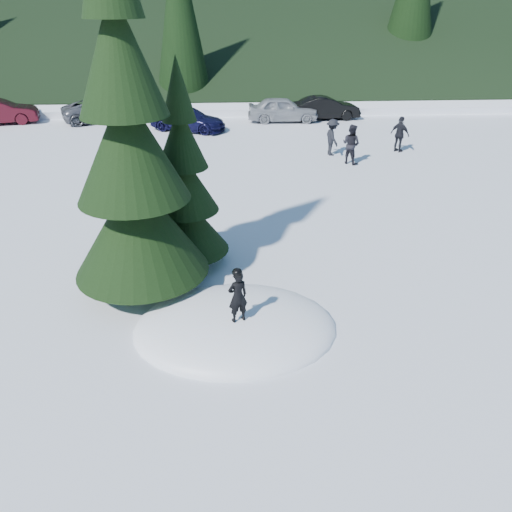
{
  "coord_description": "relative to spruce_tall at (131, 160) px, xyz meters",
  "views": [
    {
      "loc": [
        -0.09,
        -9.05,
        6.49
      ],
      "look_at": [
        0.53,
        1.33,
        1.1
      ],
      "focal_mm": 35.0,
      "sensor_mm": 36.0,
      "label": 1
    }
  ],
  "objects": [
    {
      "name": "ground",
      "position": [
        2.2,
        -1.8,
        -3.32
      ],
      "size": [
        200.0,
        200.0,
        0.0
      ],
      "primitive_type": "plane",
      "color": "white",
      "rests_on": "ground"
    },
    {
      "name": "snow_mound",
      "position": [
        2.2,
        -1.8,
        -3.32
      ],
      "size": [
        4.48,
        3.52,
        0.96
      ],
      "primitive_type": "ellipsoid",
      "color": "white",
      "rests_on": "ground"
    },
    {
      "name": "spruce_tall",
      "position": [
        0.0,
        0.0,
        0.0
      ],
      "size": [
        3.2,
        3.2,
        8.6
      ],
      "color": "black",
      "rests_on": "ground"
    },
    {
      "name": "spruce_short",
      "position": [
        1.0,
        1.4,
        -1.22
      ],
      "size": [
        2.2,
        2.2,
        5.37
      ],
      "color": "black",
      "rests_on": "ground"
    },
    {
      "name": "child_skier",
      "position": [
        2.26,
        -2.18,
        -2.26
      ],
      "size": [
        0.5,
        0.42,
        1.16
      ],
      "primitive_type": "imported",
      "rotation": [
        0.0,
        0.0,
        3.52
      ],
      "color": "black",
      "rests_on": "snow_mound"
    },
    {
      "name": "adult_0",
      "position": [
        7.52,
        10.3,
        -2.47
      ],
      "size": [
        1.04,
        1.04,
        1.7
      ],
      "primitive_type": "imported",
      "rotation": [
        0.0,
        0.0,
        2.38
      ],
      "color": "black",
      "rests_on": "ground"
    },
    {
      "name": "adult_1",
      "position": [
        10.23,
        12.01,
        -2.5
      ],
      "size": [
        0.93,
        1.0,
        1.65
      ],
      "primitive_type": "imported",
      "rotation": [
        0.0,
        0.0,
        2.27
      ],
      "color": "black",
      "rests_on": "ground"
    },
    {
      "name": "adult_2",
      "position": [
        6.96,
        11.65,
        -2.5
      ],
      "size": [
        0.78,
        1.15,
        1.65
      ],
      "primitive_type": "imported",
      "rotation": [
        0.0,
        0.0,
        1.74
      ],
      "color": "black",
      "rests_on": "ground"
    },
    {
      "name": "car_2",
      "position": [
        -5.11,
        19.54,
        -2.68
      ],
      "size": [
        5.02,
        3.6,
        1.27
      ],
      "primitive_type": "imported",
      "rotation": [
        0.0,
        0.0,
        1.94
      ],
      "color": "#55565E",
      "rests_on": "ground"
    },
    {
      "name": "car_3",
      "position": [
        0.05,
        16.9,
        -2.71
      ],
      "size": [
        4.54,
        3.21,
        1.22
      ],
      "primitive_type": "imported",
      "rotation": [
        0.0,
        0.0,
        1.17
      ],
      "color": "black",
      "rests_on": "ground"
    },
    {
      "name": "car_4",
      "position": [
        5.48,
        18.83,
        -2.62
      ],
      "size": [
        4.16,
        1.79,
        1.4
      ],
      "primitive_type": "imported",
      "rotation": [
        0.0,
        0.0,
        1.54
      ],
      "color": "#93979B",
      "rests_on": "ground"
    },
    {
      "name": "car_5",
      "position": [
        8.08,
        19.29,
        -2.66
      ],
      "size": [
        4.1,
        1.73,
        1.32
      ],
      "primitive_type": "imported",
      "rotation": [
        0.0,
        0.0,
        1.66
      ],
      "color": "black",
      "rests_on": "ground"
    }
  ]
}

